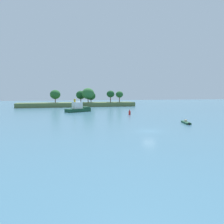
{
  "coord_description": "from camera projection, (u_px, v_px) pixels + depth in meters",
  "views": [
    {
      "loc": [
        -18.79,
        -38.81,
        7.12
      ],
      "look_at": [
        1.58,
        30.57,
        1.2
      ],
      "focal_mm": 36.03,
      "sensor_mm": 36.0,
      "label": 1
    }
  ],
  "objects": [
    {
      "name": "ground_plane",
      "position": [
        149.0,
        131.0,
        42.97
      ],
      "size": [
        400.0,
        400.0,
        0.0
      ],
      "primitive_type": "plane",
      "color": "teal"
    },
    {
      "name": "treeline_island",
      "position": [
        80.0,
        101.0,
        123.49
      ],
      "size": [
        63.24,
        11.59,
        10.19
      ],
      "color": "#566B3D",
      "rests_on": "ground"
    },
    {
      "name": "fishing_skiff",
      "position": [
        186.0,
        122.0,
        53.64
      ],
      "size": [
        2.64,
        5.18,
        0.93
      ],
      "color": "#19472D",
      "rests_on": "ground"
    },
    {
      "name": "tugboat",
      "position": [
        78.0,
        109.0,
        87.99
      ],
      "size": [
        10.52,
        7.96,
        5.08
      ],
      "color": "#19472D",
      "rests_on": "ground"
    },
    {
      "name": "channel_buoy_red",
      "position": [
        130.0,
        112.0,
        75.43
      ],
      "size": [
        0.7,
        0.7,
        1.9
      ],
      "color": "red",
      "rests_on": "ground"
    }
  ]
}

